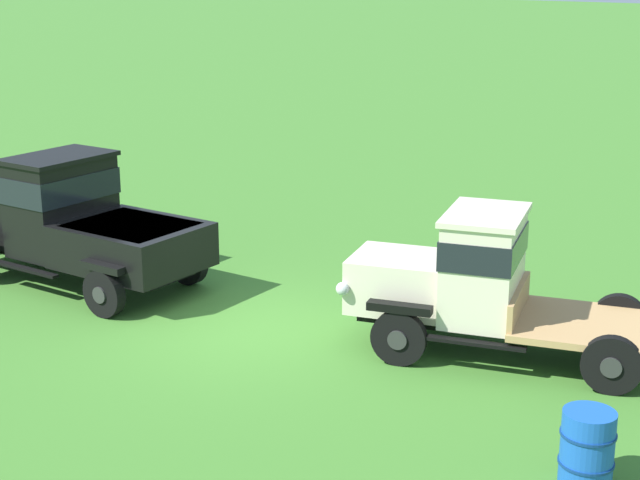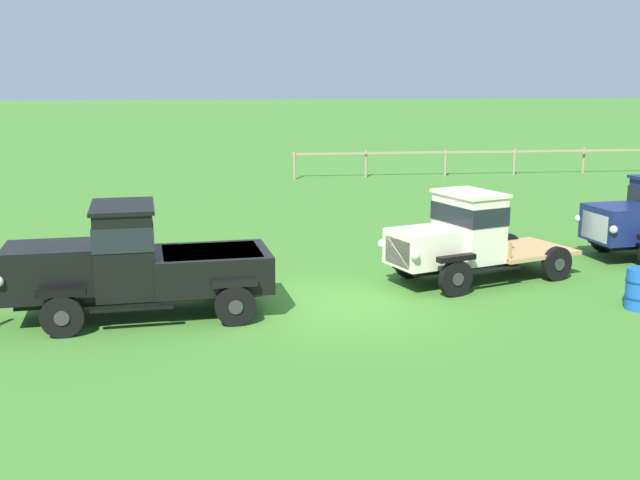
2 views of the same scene
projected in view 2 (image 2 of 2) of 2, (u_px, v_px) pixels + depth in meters
ground_plane at (335, 306)px, 16.81m from camera, size 240.00×240.00×0.00m
paddock_fence at (481, 156)px, 37.34m from camera, size 17.76×0.67×1.24m
vintage_truck_second_in_line at (137, 262)px, 15.88m from camera, size 5.35×2.63×2.28m
vintage_truck_midrow_center at (464, 237)px, 18.46m from camera, size 4.97×3.24×2.13m
oil_drum_near_fence at (640, 289)px, 16.51m from camera, size 0.62×0.62×0.86m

